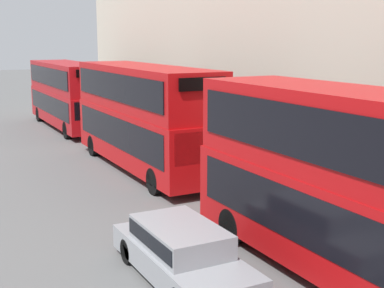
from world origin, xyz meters
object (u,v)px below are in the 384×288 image
bus_second_in_queue (143,113)px  bus_leading (378,188)px  bus_third_in_queue (68,92)px  car_hatchback (182,251)px

bus_second_in_queue → bus_leading: bearing=-90.0°
bus_leading → bus_third_in_queue: 25.70m
car_hatchback → bus_third_in_queue: bearing=81.6°
bus_second_in_queue → bus_third_in_queue: bus_second_in_queue is taller
bus_second_in_queue → car_hatchback: bearing=-107.9°
bus_leading → car_hatchback: (-3.40, 2.69, -1.77)m
bus_leading → bus_third_in_queue: bearing=90.0°
bus_third_in_queue → car_hatchback: bearing=-98.4°
bus_leading → bus_second_in_queue: bus_leading is taller
bus_leading → car_hatchback: 4.68m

